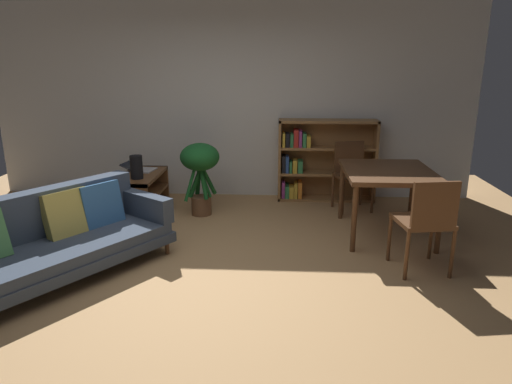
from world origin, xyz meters
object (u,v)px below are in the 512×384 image
fabric_couch (54,237)px  desk_speaker (136,167)px  dining_table (388,177)px  open_laptop (140,169)px  dining_chair_near (426,219)px  bookshelf (319,160)px  media_console (141,193)px  potted_floor_plant (200,166)px  dining_chair_far (351,171)px

fabric_couch → desk_speaker: (0.29, 1.60, 0.29)m
dining_table → open_laptop: bearing=164.9°
open_laptop → desk_speaker: desk_speaker is taller
dining_chair_near → bookshelf: bearing=108.4°
media_console → potted_floor_plant: potted_floor_plant is taller
bookshelf → media_console: bearing=-161.8°
dining_chair_near → desk_speaker: bearing=155.9°
media_console → potted_floor_plant: bearing=-2.0°
fabric_couch → bookshelf: bearing=44.8°
potted_floor_plant → dining_table: 2.27m
open_laptop → potted_floor_plant: (0.84, -0.24, 0.10)m
media_console → bookshelf: 2.48m
fabric_couch → bookshelf: size_ratio=1.59×
open_laptop → desk_speaker: (0.09, -0.42, 0.12)m
dining_table → dining_chair_near: (0.14, -0.98, -0.15)m
media_console → open_laptop: size_ratio=2.28×
fabric_couch → open_laptop: (0.20, 2.03, 0.17)m
fabric_couch → open_laptop: bearing=84.4°
bookshelf → desk_speaker: bearing=-157.1°
open_laptop → potted_floor_plant: potted_floor_plant is taller
desk_speaker → media_console: bearing=98.4°
dining_chair_near → dining_chair_far: bearing=101.7°
potted_floor_plant → bookshelf: 1.75m
desk_speaker → dining_chair_far: 2.75m
media_console → dining_chair_near: 3.51m
media_console → dining_chair_far: dining_chair_far is taller
fabric_couch → dining_chair_near: bearing=3.8°
dining_table → dining_chair_far: size_ratio=1.28×
potted_floor_plant → open_laptop: bearing=164.0°
potted_floor_plant → dining_chair_near: 2.81m
potted_floor_plant → dining_chair_near: bearing=-33.7°
media_console → potted_floor_plant: size_ratio=1.10×
open_laptop → dining_chair_far: dining_chair_far is taller
open_laptop → potted_floor_plant: 0.88m
dining_chair_far → media_console: bearing=-173.1°
media_console → desk_speaker: size_ratio=3.54×
desk_speaker → bookshelf: 2.51m
potted_floor_plant → dining_chair_near: size_ratio=1.01×
dining_chair_near → dining_chair_far: 1.96m
potted_floor_plant → bookshelf: size_ratio=0.68×
open_laptop → dining_chair_near: bearing=-29.5°
media_console → dining_chair_far: size_ratio=1.14×
fabric_couch → media_console: size_ratio=2.12×
fabric_couch → bookshelf: bookshelf is taller
potted_floor_plant → dining_table: bearing=-14.8°
fabric_couch → dining_chair_far: bearing=35.7°
dining_chair_near → open_laptop: bearing=150.5°
open_laptop → bookshelf: bearing=13.0°
fabric_couch → desk_speaker: size_ratio=7.52×
media_console → open_laptop: open_laptop is taller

